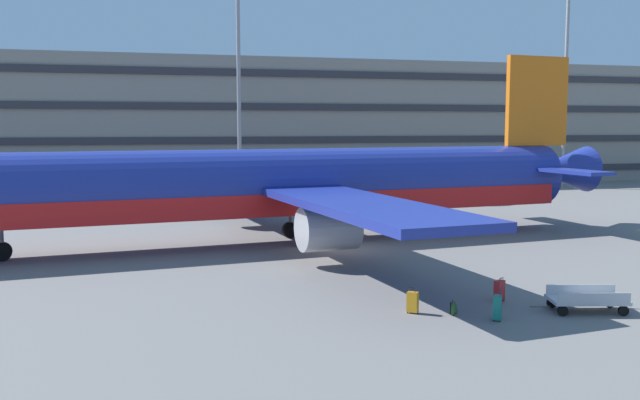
# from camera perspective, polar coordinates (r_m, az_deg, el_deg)

# --- Properties ---
(ground_plane) EXTENTS (600.00, 600.00, 0.00)m
(ground_plane) POSITION_cam_1_polar(r_m,az_deg,el_deg) (36.46, 1.16, -4.08)
(ground_plane) COLOR slate
(terminal_structure) EXTENTS (139.51, 18.85, 13.38)m
(terminal_structure) POSITION_cam_1_polar(r_m,az_deg,el_deg) (78.86, -7.92, 6.26)
(terminal_structure) COLOR gray
(terminal_structure) RESTS_ON ground_plane
(airliner) EXTENTS (42.27, 34.32, 10.82)m
(airliner) POSITION_cam_1_polar(r_m,az_deg,el_deg) (38.06, -3.21, 1.14)
(airliner) COLOR navy
(airliner) RESTS_ON ground_plane
(light_mast_left) EXTENTS (1.80, 0.50, 20.75)m
(light_mast_left) POSITION_cam_1_polar(r_m,az_deg,el_deg) (64.04, -6.74, 11.11)
(light_mast_left) COLOR gray
(light_mast_left) RESTS_ON ground_plane
(light_mast_center_left) EXTENTS (1.80, 0.50, 21.43)m
(light_mast_center_left) POSITION_cam_1_polar(r_m,az_deg,el_deg) (76.90, 19.63, 10.23)
(light_mast_center_left) COLOR gray
(light_mast_center_left) RESTS_ON ground_plane
(suitcase_navy) EXTENTS (0.43, 0.42, 0.92)m
(suitcase_navy) POSITION_cam_1_polar(r_m,az_deg,el_deg) (24.38, 7.66, -8.34)
(suitcase_navy) COLOR orange
(suitcase_navy) RESTS_ON ground_plane
(suitcase_silver) EXTENTS (0.48, 0.42, 0.90)m
(suitcase_silver) POSITION_cam_1_polar(r_m,az_deg,el_deg) (26.58, 14.58, -7.23)
(suitcase_silver) COLOR #B21E23
(suitcase_silver) RESTS_ON ground_plane
(suitcase_teal) EXTENTS (0.45, 0.50, 1.05)m
(suitcase_teal) POSITION_cam_1_polar(r_m,az_deg,el_deg) (24.05, 14.43, -8.57)
(suitcase_teal) COLOR #147266
(suitcase_teal) RESTS_ON ground_plane
(backpack_purple) EXTENTS (0.35, 0.37, 0.54)m
(backpack_purple) POSITION_cam_1_polar(r_m,az_deg,el_deg) (24.39, 10.98, -8.79)
(backpack_purple) COLOR #264C26
(backpack_purple) RESTS_ON ground_plane
(baggage_cart) EXTENTS (3.36, 1.92, 0.82)m
(baggage_cart) POSITION_cam_1_polar(r_m,az_deg,el_deg) (26.09, 21.17, -7.68)
(baggage_cart) COLOR #B7B7BC
(baggage_cart) RESTS_ON ground_plane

